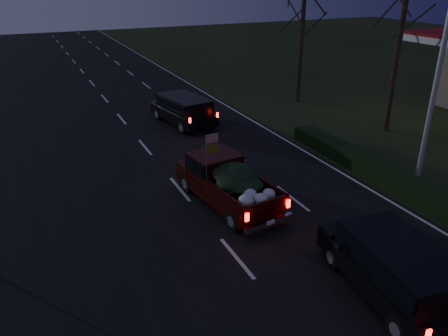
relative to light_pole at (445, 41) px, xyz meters
name	(u,v)px	position (x,y,z in m)	size (l,w,h in m)	color
ground	(237,258)	(-9.50, -2.00, -5.48)	(120.00, 120.00, 0.00)	black
road_asphalt	(237,258)	(-9.50, -2.00, -5.47)	(14.00, 120.00, 0.02)	black
hedge_row	(371,167)	(-1.70, 1.00, -5.18)	(1.00, 10.00, 0.60)	black
light_pole	(445,41)	(0.00, 0.00, 0.00)	(0.50, 0.90, 9.16)	silver
bare_tree_mid	(405,5)	(3.00, 5.00, 0.87)	(3.60, 3.60, 8.50)	black
bare_tree_far	(303,18)	(2.00, 12.00, -0.25)	(3.60, 3.60, 7.00)	black
pickup_truck	(227,180)	(-8.29, 1.27, -4.55)	(2.36, 4.93, 2.49)	black
lead_suv	(184,108)	(-6.51, 10.56, -4.51)	(2.57, 4.72, 1.29)	black
rear_suv	(397,266)	(-6.56, -5.21, -4.50)	(2.48, 4.73, 1.30)	black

